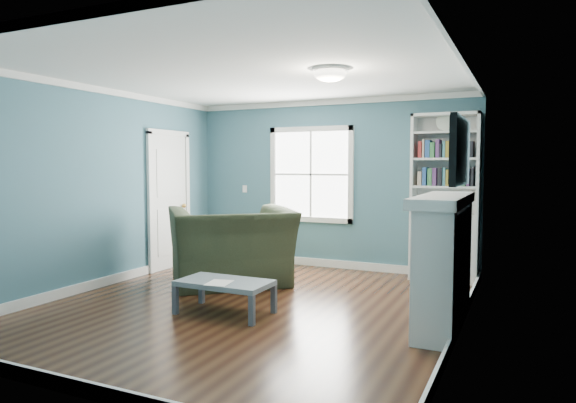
% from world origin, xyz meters
% --- Properties ---
extents(floor, '(5.00, 5.00, 0.00)m').
position_xyz_m(floor, '(0.00, 0.00, 0.00)').
color(floor, black).
rests_on(floor, ground).
extents(room_walls, '(5.00, 5.00, 5.00)m').
position_xyz_m(room_walls, '(0.00, 0.00, 1.58)').
color(room_walls, '#3D6774').
rests_on(room_walls, ground).
extents(trim, '(4.50, 5.00, 2.60)m').
position_xyz_m(trim, '(0.00, 0.00, 1.24)').
color(trim, white).
rests_on(trim, ground).
extents(window, '(1.40, 0.06, 1.50)m').
position_xyz_m(window, '(-0.30, 2.49, 1.45)').
color(window, white).
rests_on(window, room_walls).
extents(bookshelf, '(0.90, 0.35, 2.31)m').
position_xyz_m(bookshelf, '(1.77, 2.30, 0.92)').
color(bookshelf, silver).
rests_on(bookshelf, ground).
extents(fireplace, '(0.44, 1.58, 1.30)m').
position_xyz_m(fireplace, '(2.08, 0.20, 0.64)').
color(fireplace, black).
rests_on(fireplace, ground).
extents(tv, '(0.06, 1.10, 0.65)m').
position_xyz_m(tv, '(2.20, 0.20, 1.72)').
color(tv, black).
rests_on(tv, fireplace).
extents(door, '(0.12, 0.98, 2.17)m').
position_xyz_m(door, '(-2.22, 1.40, 1.07)').
color(door, silver).
rests_on(door, ground).
extents(ceiling_fixture, '(0.38, 0.38, 0.15)m').
position_xyz_m(ceiling_fixture, '(0.90, 0.10, 2.55)').
color(ceiling_fixture, white).
rests_on(ceiling_fixture, room_walls).
extents(light_switch, '(0.08, 0.01, 0.12)m').
position_xyz_m(light_switch, '(-1.50, 2.48, 1.20)').
color(light_switch, white).
rests_on(light_switch, room_walls).
extents(recliner, '(1.85, 1.80, 1.37)m').
position_xyz_m(recliner, '(-0.79, 0.87, 0.68)').
color(recliner, black).
rests_on(recliner, ground).
extents(coffee_table, '(0.99, 0.54, 0.36)m').
position_xyz_m(coffee_table, '(-0.12, -0.36, 0.31)').
color(coffee_table, '#494E58').
rests_on(coffee_table, ground).
extents(paper_sheet, '(0.28, 0.33, 0.00)m').
position_xyz_m(paper_sheet, '(-0.11, -0.49, 0.36)').
color(paper_sheet, white).
rests_on(paper_sheet, coffee_table).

